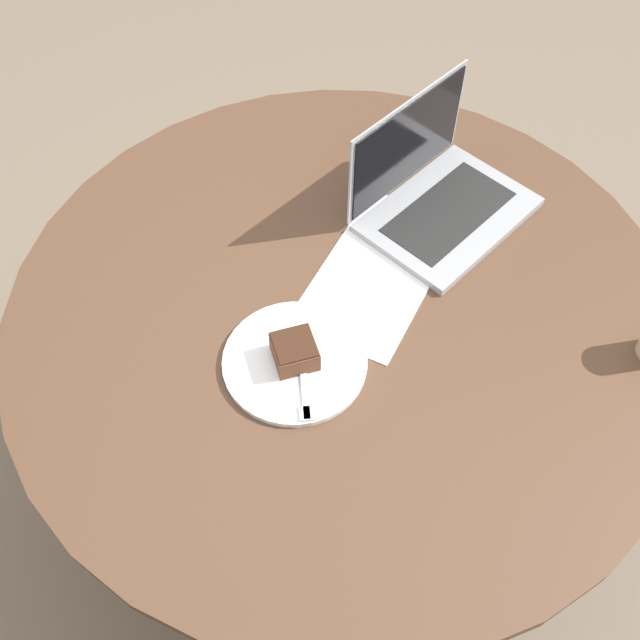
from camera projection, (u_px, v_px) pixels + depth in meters
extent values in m
plane|color=#6B5B4C|center=(337.00, 460.00, 2.03)|extent=(12.00, 12.00, 0.00)
cylinder|color=#4C3323|center=(337.00, 458.00, 2.03)|extent=(0.52, 0.52, 0.02)
cylinder|color=#4C3323|center=(340.00, 396.00, 1.75)|extent=(0.12, 0.12, 0.66)
cylinder|color=#4C3323|center=(343.00, 308.00, 1.47)|extent=(1.32, 1.32, 0.03)
cube|color=white|center=(379.00, 271.00, 1.50)|extent=(0.41, 0.24, 0.00)
cylinder|color=silver|center=(295.00, 361.00, 1.37)|extent=(0.27, 0.27, 0.01)
cube|color=brown|center=(295.00, 352.00, 1.35)|extent=(0.11, 0.11, 0.05)
cube|color=#351E13|center=(294.00, 344.00, 1.33)|extent=(0.10, 0.10, 0.00)
cube|color=silver|center=(304.00, 378.00, 1.34)|extent=(0.15, 0.11, 0.00)
cube|color=silver|center=(307.00, 414.00, 1.30)|extent=(0.04, 0.04, 0.00)
cube|color=gray|center=(448.00, 215.00, 1.58)|extent=(0.40, 0.32, 0.02)
cube|color=black|center=(449.00, 212.00, 1.57)|extent=(0.31, 0.21, 0.00)
cube|color=gray|center=(407.00, 143.00, 1.54)|extent=(0.34, 0.09, 0.22)
cube|color=black|center=(408.00, 144.00, 1.54)|extent=(0.32, 0.08, 0.20)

